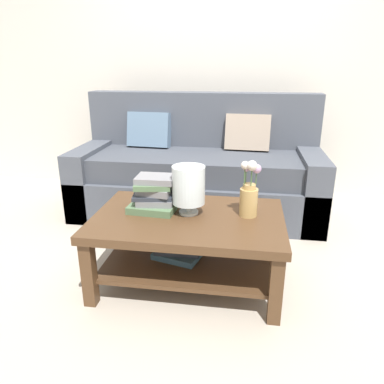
{
  "coord_description": "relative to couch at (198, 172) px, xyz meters",
  "views": [
    {
      "loc": [
        0.31,
        -2.27,
        1.31
      ],
      "look_at": [
        -0.01,
        -0.14,
        0.55
      ],
      "focal_mm": 33.97,
      "sensor_mm": 36.0,
      "label": 1
    }
  ],
  "objects": [
    {
      "name": "coffee_table",
      "position": [
        0.1,
        -1.21,
        -0.04
      ],
      "size": [
        1.14,
        0.75,
        0.45
      ],
      "color": "#4C331E",
      "rests_on": "ground"
    },
    {
      "name": "couch",
      "position": [
        0.0,
        0.0,
        0.0
      ],
      "size": [
        2.17,
        0.9,
        1.06
      ],
      "color": "#474C56",
      "rests_on": "ground"
    },
    {
      "name": "ground_plane",
      "position": [
        0.12,
        -0.92,
        -0.36
      ],
      "size": [
        10.0,
        10.0,
        0.0
      ],
      "primitive_type": "plane",
      "color": "#ADA393"
    },
    {
      "name": "flower_pitcher",
      "position": [
        0.46,
        -1.15,
        0.23
      ],
      "size": [
        0.12,
        0.12,
        0.35
      ],
      "color": "tan",
      "rests_on": "coffee_table"
    },
    {
      "name": "back_wall",
      "position": [
        0.12,
        0.73,
        0.99
      ],
      "size": [
        6.4,
        0.12,
        2.7
      ],
      "primitive_type": "cube",
      "color": "beige",
      "rests_on": "ground"
    },
    {
      "name": "glass_hurricane_vase",
      "position": [
        0.1,
        -1.16,
        0.26
      ],
      "size": [
        0.2,
        0.2,
        0.3
      ],
      "color": "silver",
      "rests_on": "coffee_table"
    },
    {
      "name": "book_stack_main",
      "position": [
        -0.12,
        -1.14,
        0.18
      ],
      "size": [
        0.3,
        0.25,
        0.22
      ],
      "color": "#51704C",
      "rests_on": "coffee_table"
    }
  ]
}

